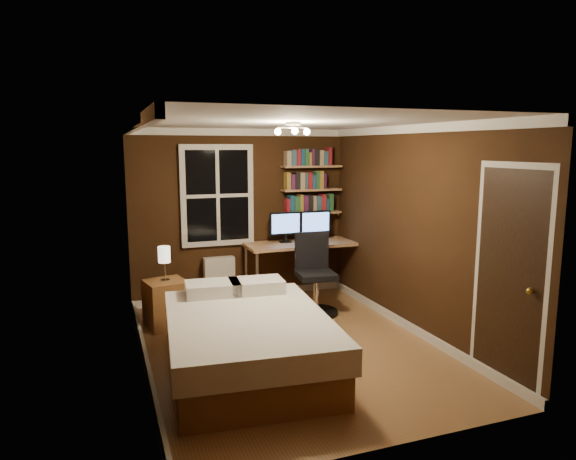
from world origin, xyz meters
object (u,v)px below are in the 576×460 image
object	(u,v)px
bedside_lamp	(165,264)
office_chair	(315,282)
radiator	(219,279)
monitor_left	(285,227)
desk_lamp	(357,226)
monitor_right	(315,226)
nightstand	(166,304)
desk	(305,246)
bed	(247,341)

from	to	relation	value
bedside_lamp	office_chair	world-z (taller)	office_chair
radiator	monitor_left	bearing A→B (deg)	-8.65
monitor_left	desk_lamp	bearing A→B (deg)	-10.12
bedside_lamp	desk_lamp	world-z (taller)	desk_lamp
monitor_right	office_chair	distance (m)	1.09
nightstand	radiator	bearing A→B (deg)	31.54
monitor_right	desk	bearing A→B (deg)	-156.08
radiator	desk_lamp	distance (m)	2.21
bedside_lamp	monitor_right	bearing A→B (deg)	16.10
desk	desk_lamp	size ratio (longest dim) A/B	4.05
office_chair	bedside_lamp	bearing A→B (deg)	-177.24
monitor_left	monitor_right	xyz separation A→B (m)	(0.48, 0.00, 0.00)
radiator	monitor_right	world-z (taller)	monitor_right
monitor_right	nightstand	bearing A→B (deg)	-163.90
desk_lamp	desk	bearing A→B (deg)	172.59
bed	bedside_lamp	bearing A→B (deg)	116.58
bed	nightstand	distance (m)	1.70
monitor_left	desk_lamp	xyz separation A→B (m)	(1.09, -0.19, -0.01)
desk	office_chair	bearing A→B (deg)	-101.39
desk_lamp	office_chair	distance (m)	1.30
bed	office_chair	distance (m)	1.99
radiator	desk_lamp	bearing A→B (deg)	-9.43
radiator	desk	bearing A→B (deg)	-10.72
office_chair	nightstand	bearing A→B (deg)	-177.24
monitor_left	radiator	bearing A→B (deg)	171.35
monitor_left	monitor_right	size ratio (longest dim) A/B	1.00
bedside_lamp	desk	world-z (taller)	bedside_lamp
bedside_lamp	desk	bearing A→B (deg)	15.32
radiator	monitor_right	distance (m)	1.64
bed	office_chair	size ratio (longest dim) A/B	2.10
bed	monitor_left	bearing A→B (deg)	67.09
bed	desk_lamp	distance (m)	3.18
nightstand	office_chair	bearing A→B (deg)	-15.86
desk	nightstand	bearing A→B (deg)	-164.68
bedside_lamp	desk_lamp	xyz separation A→B (m)	(2.92, 0.47, 0.25)
nightstand	radiator	distance (m)	1.19
radiator	monitor_left	world-z (taller)	monitor_left
bed	nightstand	size ratio (longest dim) A/B	3.87
nightstand	desk_lamp	xyz separation A→B (m)	(2.92, 0.47, 0.77)
desk	monitor_right	size ratio (longest dim) A/B	3.69
nightstand	monitor_right	world-z (taller)	monitor_right
desk	monitor_right	xyz separation A→B (m)	(0.20, 0.09, 0.28)
office_chair	desk	bearing A→B (deg)	85.35
monitor_right	office_chair	world-z (taller)	monitor_right
monitor_left	monitor_right	world-z (taller)	same
nightstand	monitor_right	bearing A→B (deg)	4.22
bed	monitor_left	size ratio (longest dim) A/B	4.75
radiator	desk	distance (m)	1.35
bed	office_chair	xyz separation A→B (m)	(1.35, 1.45, 0.11)
desk_lamp	nightstand	bearing A→B (deg)	-170.80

